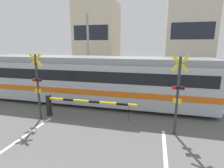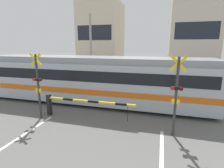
% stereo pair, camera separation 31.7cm
% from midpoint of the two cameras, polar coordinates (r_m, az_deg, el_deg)
% --- Properties ---
extents(rail_track_near, '(50.00, 0.10, 0.08)m').
position_cam_midpoint_polar(rail_track_near, '(10.87, 1.41, -7.62)').
color(rail_track_near, '#5B564C').
rests_on(rail_track_near, ground_plane).
extents(rail_track_far, '(50.00, 0.10, 0.08)m').
position_cam_midpoint_polar(rail_track_far, '(12.19, 3.11, -5.36)').
color(rail_track_far, '#5B564C').
rests_on(rail_track_far, ground_plane).
extents(commuter_train, '(14.87, 2.86, 3.06)m').
position_cam_midpoint_polar(commuter_train, '(11.60, -5.60, 1.84)').
color(commuter_train, '#ADB7C1').
rests_on(commuter_train, ground_plane).
extents(crossing_barrier_near, '(4.87, 0.20, 1.17)m').
position_cam_midpoint_polar(crossing_barrier_near, '(9.45, -12.23, -6.09)').
color(crossing_barrier_near, black).
rests_on(crossing_barrier_near, ground_plane).
extents(crossing_barrier_far, '(4.87, 0.20, 1.17)m').
position_cam_midpoint_polar(crossing_barrier_far, '(14.07, 12.42, 0.08)').
color(crossing_barrier_far, black).
rests_on(crossing_barrier_far, ground_plane).
extents(crossing_signal_left, '(0.68, 0.15, 3.43)m').
position_cam_midpoint_polar(crossing_signal_left, '(9.62, -22.16, 0.26)').
color(crossing_signal_left, '#333333').
rests_on(crossing_signal_left, ground_plane).
extents(crossing_signal_right, '(0.68, 0.15, 3.43)m').
position_cam_midpoint_polar(crossing_signal_right, '(7.65, 21.36, -2.68)').
color(crossing_signal_right, '#333333').
rests_on(crossing_signal_right, ground_plane).
extents(pedestrian, '(0.38, 0.22, 1.72)m').
position_cam_midpoint_polar(pedestrian, '(17.10, 5.51, 3.13)').
color(pedestrian, brown).
rests_on(pedestrian, ground_plane).
extents(building_left_of_street, '(5.84, 6.07, 9.86)m').
position_cam_midpoint_polar(building_left_of_street, '(27.62, -3.09, 14.97)').
color(building_left_of_street, beige).
rests_on(building_left_of_street, ground_plane).
extents(building_right_of_street, '(5.78, 6.07, 9.87)m').
position_cam_midpoint_polar(building_right_of_street, '(26.41, 25.03, 13.97)').
color(building_right_of_street, beige).
rests_on(building_right_of_street, ground_plane).
extents(utility_pole_streetside, '(0.22, 0.22, 6.67)m').
position_cam_midpoint_polar(utility_pole_streetside, '(17.53, -6.41, 11.04)').
color(utility_pole_streetside, gray).
rests_on(utility_pole_streetside, ground_plane).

